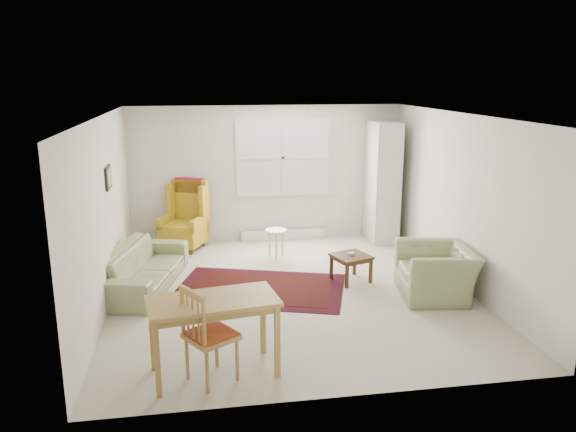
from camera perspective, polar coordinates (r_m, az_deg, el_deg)
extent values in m
cube|color=#BEB5A2|center=(8.12, 0.35, -7.72)|extent=(5.00, 5.50, 0.01)
cube|color=white|center=(7.55, 0.38, 10.18)|extent=(5.00, 5.50, 0.01)
cube|color=silver|center=(10.41, -2.20, 4.31)|extent=(5.00, 0.04, 2.50)
cube|color=silver|center=(5.16, 5.54, -5.98)|extent=(5.00, 0.04, 2.50)
cube|color=silver|center=(7.73, -18.22, 0.17)|extent=(0.04, 5.50, 2.50)
cube|color=silver|center=(8.52, 17.19, 1.49)|extent=(0.04, 5.50, 2.50)
cube|color=white|center=(10.38, -0.55, 5.97)|extent=(1.72, 0.06, 1.42)
cube|color=white|center=(10.38, -0.55, 5.97)|extent=(1.60, 0.02, 1.30)
cube|color=silver|center=(10.63, -0.48, -1.89)|extent=(1.60, 0.12, 0.18)
cube|color=black|center=(8.13, -17.79, 3.75)|extent=(0.03, 0.42, 0.32)
cube|color=tan|center=(8.13, -17.68, 3.76)|extent=(0.01, 0.34, 0.24)
imported|color=gray|center=(8.44, -14.55, -4.30)|extent=(1.29, 2.22, 0.84)
imported|color=gray|center=(8.11, 14.83, -5.03)|extent=(1.09, 1.21, 0.85)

